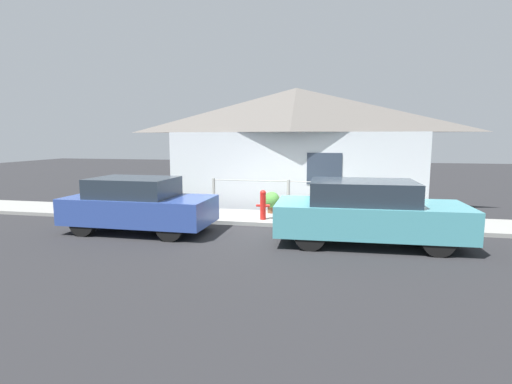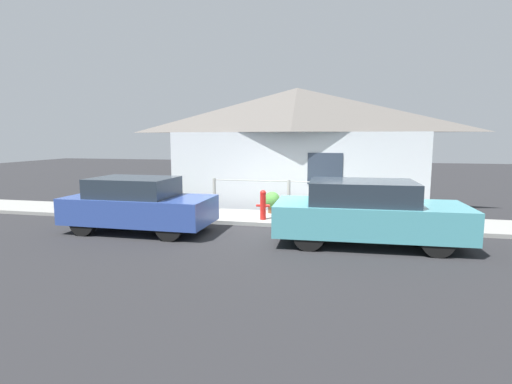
{
  "view_description": "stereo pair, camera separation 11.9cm",
  "coord_description": "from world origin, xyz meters",
  "px_view_note": "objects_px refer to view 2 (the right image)",
  "views": [
    {
      "loc": [
        1.57,
        -10.37,
        2.4
      ],
      "look_at": [
        -0.71,
        0.3,
        0.9
      ],
      "focal_mm": 28.0,
      "sensor_mm": 36.0,
      "label": 1
    },
    {
      "loc": [
        1.69,
        -10.35,
        2.4
      ],
      "look_at": [
        -0.71,
        0.3,
        0.9
      ],
      "focal_mm": 28.0,
      "sensor_mm": 36.0,
      "label": 2
    }
  ],
  "objects_px": {
    "fire_hydrant": "(263,204)",
    "potted_plant_near_hydrant": "(272,201)",
    "potted_plant_by_fence": "(172,198)",
    "potted_plant_corner": "(352,207)",
    "car_right": "(367,212)",
    "car_left": "(138,204)"
  },
  "relations": [
    {
      "from": "car_left",
      "to": "car_right",
      "type": "height_order",
      "value": "car_right"
    },
    {
      "from": "car_right",
      "to": "potted_plant_near_hydrant",
      "type": "height_order",
      "value": "car_right"
    },
    {
      "from": "potted_plant_by_fence",
      "to": "potted_plant_corner",
      "type": "bearing_deg",
      "value": -3.47
    },
    {
      "from": "potted_plant_near_hydrant",
      "to": "potted_plant_corner",
      "type": "distance_m",
      "value": 2.41
    },
    {
      "from": "fire_hydrant",
      "to": "potted_plant_near_hydrant",
      "type": "bearing_deg",
      "value": 86.26
    },
    {
      "from": "car_left",
      "to": "car_right",
      "type": "bearing_deg",
      "value": 0.31
    },
    {
      "from": "car_left",
      "to": "potted_plant_corner",
      "type": "height_order",
      "value": "car_left"
    },
    {
      "from": "car_left",
      "to": "fire_hydrant",
      "type": "xyz_separation_m",
      "value": [
        2.91,
        1.65,
        -0.16
      ]
    },
    {
      "from": "potted_plant_by_fence",
      "to": "potted_plant_corner",
      "type": "distance_m",
      "value": 5.65
    },
    {
      "from": "potted_plant_near_hydrant",
      "to": "potted_plant_corner",
      "type": "bearing_deg",
      "value": -9.03
    },
    {
      "from": "car_right",
      "to": "fire_hydrant",
      "type": "distance_m",
      "value": 3.19
    },
    {
      "from": "potted_plant_near_hydrant",
      "to": "potted_plant_corner",
      "type": "height_order",
      "value": "potted_plant_near_hydrant"
    },
    {
      "from": "potted_plant_corner",
      "to": "car_right",
      "type": "bearing_deg",
      "value": -83.11
    },
    {
      "from": "car_right",
      "to": "potted_plant_by_fence",
      "type": "distance_m",
      "value": 6.49
    },
    {
      "from": "car_right",
      "to": "potted_plant_by_fence",
      "type": "relative_size",
      "value": 6.45
    },
    {
      "from": "car_left",
      "to": "potted_plant_near_hydrant",
      "type": "height_order",
      "value": "car_left"
    },
    {
      "from": "car_left",
      "to": "potted_plant_corner",
      "type": "distance_m",
      "value": 5.84
    },
    {
      "from": "potted_plant_by_fence",
      "to": "potted_plant_corner",
      "type": "height_order",
      "value": "potted_plant_by_fence"
    },
    {
      "from": "car_right",
      "to": "fire_hydrant",
      "type": "height_order",
      "value": "car_right"
    },
    {
      "from": "car_left",
      "to": "car_right",
      "type": "distance_m",
      "value": 5.64
    },
    {
      "from": "car_right",
      "to": "potted_plant_corner",
      "type": "height_order",
      "value": "car_right"
    },
    {
      "from": "car_right",
      "to": "potted_plant_by_fence",
      "type": "xyz_separation_m",
      "value": [
        -5.92,
        2.65,
        -0.27
      ]
    }
  ]
}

